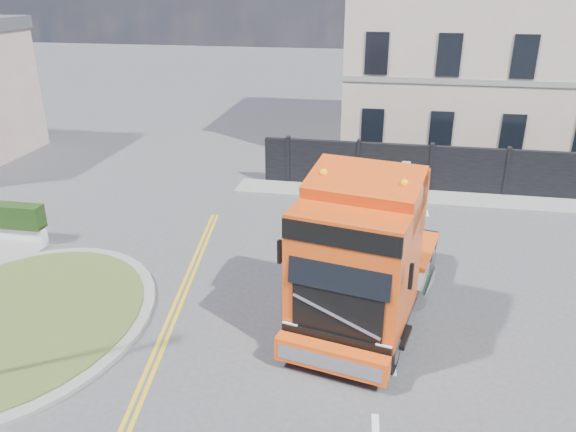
# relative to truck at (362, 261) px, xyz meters

# --- Properties ---
(ground) EXTENTS (120.00, 120.00, 0.00)m
(ground) POSITION_rel_truck_xyz_m (-1.79, 1.44, -1.86)
(ground) COLOR #424244
(ground) RESTS_ON ground
(traffic_island) EXTENTS (6.80, 6.80, 0.17)m
(traffic_island) POSITION_rel_truck_xyz_m (-8.79, -1.56, -1.78)
(traffic_island) COLOR gray
(traffic_island) RESTS_ON ground
(hoarding_fence) EXTENTS (18.80, 0.25, 2.00)m
(hoarding_fence) POSITION_rel_truck_xyz_m (4.76, 10.44, -0.86)
(hoarding_fence) COLOR black
(hoarding_fence) RESTS_ON ground
(georgian_building) EXTENTS (12.30, 10.30, 12.80)m
(georgian_building) POSITION_rel_truck_xyz_m (4.21, 17.94, 3.91)
(georgian_building) COLOR beige
(georgian_building) RESTS_ON ground
(pavement_far) EXTENTS (20.00, 1.60, 0.12)m
(pavement_far) POSITION_rel_truck_xyz_m (4.21, 9.54, -1.80)
(pavement_far) COLOR gray
(pavement_far) RESTS_ON ground
(truck) EXTENTS (3.97, 7.32, 4.16)m
(truck) POSITION_rel_truck_xyz_m (0.00, 0.00, 0.00)
(truck) COLOR black
(truck) RESTS_ON ground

